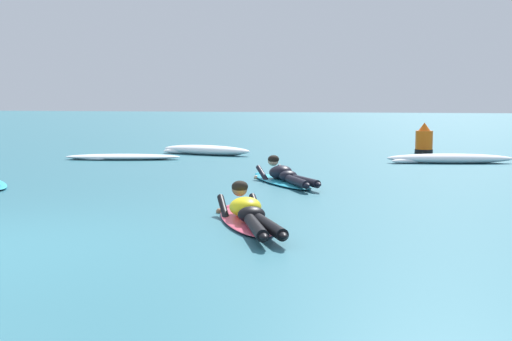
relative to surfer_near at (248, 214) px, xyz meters
name	(u,v)px	position (x,y,z in m)	size (l,w,h in m)	color
ground_plane	(239,159)	(-2.41, 8.05, -0.14)	(120.00, 120.00, 0.00)	#2D6B7A
surfer_near	(248,214)	(0.00, 0.00, 0.00)	(1.52, 2.41, 0.54)	#E54C66
surfer_far	(283,177)	(-0.34, 3.81, -0.01)	(1.84, 2.36, 0.54)	#2DB2D1
whitewater_front	(450,159)	(2.90, 8.42, -0.03)	(3.13, 1.20, 0.24)	white
whitewater_mid_left	(123,157)	(-5.34, 7.28, -0.07)	(3.07, 1.33, 0.15)	white
whitewater_back	(206,150)	(-3.69, 9.17, -0.01)	(2.85, 1.15, 0.27)	white
channel_marker_buoy	(424,141)	(2.32, 11.16, 0.21)	(0.52, 0.52, 0.90)	#EA5B0F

